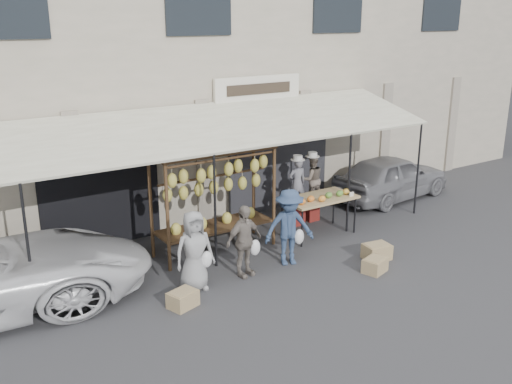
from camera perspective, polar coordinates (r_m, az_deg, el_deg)
ground_plane at (r=11.23m, az=3.45°, el=-8.23°), size 90.00×90.00×0.00m
shophouse at (r=15.85m, az=-10.86°, el=12.67°), size 24.00×6.15×7.30m
awning at (r=12.25m, az=-2.74°, el=6.63°), size 10.00×2.35×2.92m
banana_rack at (r=11.77m, az=-4.14°, el=1.13°), size 2.60×0.90×2.24m
produce_table at (r=12.93m, az=6.47°, el=-0.69°), size 1.70×0.90×1.04m
vendor_left at (r=13.51m, az=4.14°, el=0.91°), size 0.48×0.36×1.19m
vendor_right at (r=13.83m, az=5.60°, el=1.27°), size 0.67×0.58×1.20m
customer_left at (r=10.42m, az=-6.19°, el=-5.87°), size 0.77×0.54×1.50m
customer_mid at (r=10.89m, az=-1.22°, el=-4.95°), size 0.88×0.46×1.42m
customer_right at (r=11.40m, az=3.33°, el=-3.54°), size 1.15×0.87×1.57m
stool_left at (r=13.76m, az=4.07°, el=-2.36°), size 0.39×0.39×0.44m
stool_right at (r=14.08m, az=5.50°, el=-1.94°), size 0.39×0.39×0.44m
crate_near_a at (r=11.49m, az=11.81°, el=-7.19°), size 0.55×0.48×0.28m
crate_near_b at (r=12.09m, az=11.98°, el=-5.86°), size 0.58×0.47×0.32m
crate_far at (r=10.07m, az=-7.33°, el=-10.59°), size 0.56×0.49×0.29m
sedan at (r=15.98m, az=13.37°, el=1.50°), size 3.77×1.81×1.24m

